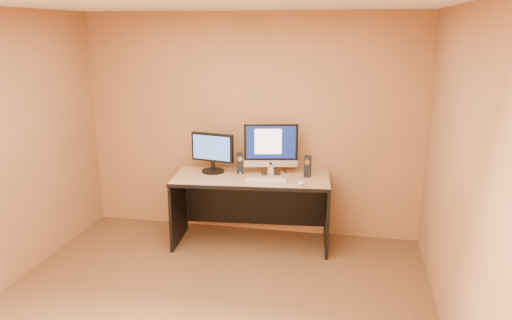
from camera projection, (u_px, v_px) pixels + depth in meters
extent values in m
plane|color=brown|center=(204.00, 316.00, 4.31)|extent=(4.00, 4.00, 0.00)
plane|color=white|center=(194.00, 1.00, 3.65)|extent=(4.00, 4.00, 0.00)
cube|color=silver|center=(266.00, 180.00, 5.40)|extent=(0.48, 0.17, 0.02)
ellipsoid|color=silver|center=(302.00, 183.00, 5.29)|extent=(0.07, 0.12, 0.04)
cylinder|color=black|center=(285.00, 171.00, 5.79)|extent=(0.08, 0.23, 0.01)
cylinder|color=black|center=(270.00, 170.00, 5.82)|extent=(0.08, 0.19, 0.01)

